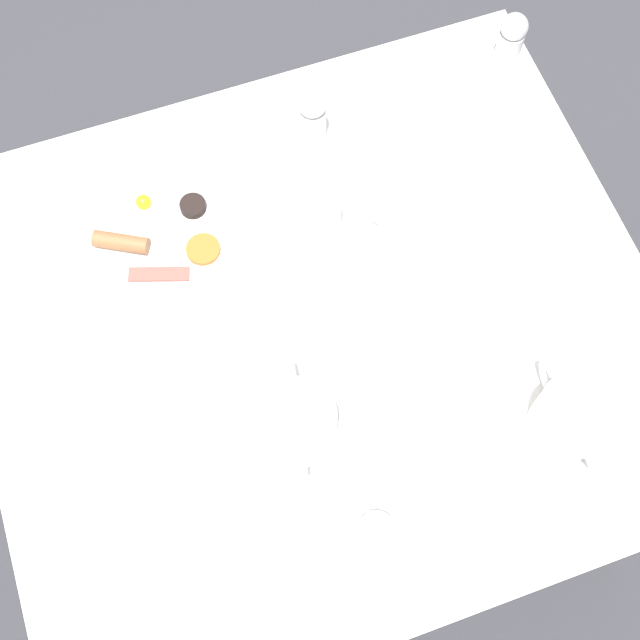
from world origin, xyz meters
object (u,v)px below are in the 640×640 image
at_px(pepper_grinder, 313,115).
at_px(knife_by_plate, 507,280).
at_px(creamer_jug, 376,533).
at_px(teapot_far, 571,417).
at_px(fork_by_plate, 256,608).
at_px(napkin_folded, 423,102).
at_px(salt_grinder, 511,39).
at_px(water_glass_short, 318,214).
at_px(breakfast_plate, 163,237).
at_px(spoon_for_tea, 509,165).
at_px(teacup_with_saucer_left, 399,235).
at_px(teapot_near, 298,422).

height_order(pepper_grinder, knife_by_plate, pepper_grinder).
bearing_deg(creamer_jug, pepper_grinder, -11.87).
relative_size(teapot_far, fork_by_plate, 1.44).
bearing_deg(napkin_folded, salt_grinder, -78.33).
bearing_deg(water_glass_short, fork_by_plate, 152.38).
distance_m(breakfast_plate, fork_by_plate, 0.67).
relative_size(water_glass_short, spoon_for_tea, 0.53).
height_order(water_glass_short, pepper_grinder, pepper_grinder).
xyz_separation_m(teapot_far, teacup_with_saucer_left, (0.41, 0.13, -0.03)).
relative_size(teapot_far, pepper_grinder, 1.72).
distance_m(teapot_far, spoon_for_tea, 0.52).
bearing_deg(teapot_near, teapot_far, 83.52).
height_order(teacup_with_saucer_left, spoon_for_tea, teacup_with_saucer_left).
xyz_separation_m(teapot_far, spoon_for_tea, (0.50, -0.13, -0.05)).
xyz_separation_m(water_glass_short, salt_grinder, (0.23, -0.48, 0.02)).
xyz_separation_m(water_glass_short, pepper_grinder, (0.19, -0.06, 0.02)).
relative_size(breakfast_plate, teacup_with_saucer_left, 2.05).
xyz_separation_m(teapot_near, spoon_for_tea, (0.36, -0.54, -0.05)).
distance_m(teapot_near, water_glass_short, 0.39).
height_order(breakfast_plate, teapot_near, teapot_near).
bearing_deg(knife_by_plate, water_glass_short, 52.26).
bearing_deg(teacup_with_saucer_left, teapot_far, -162.35).
xyz_separation_m(teacup_with_saucer_left, knife_by_plate, (-0.14, -0.16, -0.03)).
relative_size(teacup_with_saucer_left, fork_by_plate, 0.96).
relative_size(pepper_grinder, knife_by_plate, 0.65).
relative_size(teapot_near, spoon_for_tea, 1.31).
xyz_separation_m(teapot_near, napkin_folded, (0.55, -0.44, -0.05)).
bearing_deg(teapot_near, teacup_with_saucer_left, 146.01).
relative_size(breakfast_plate, teapot_far, 1.37).
xyz_separation_m(breakfast_plate, teapot_far, (-0.56, -0.53, 0.05)).
xyz_separation_m(pepper_grinder, napkin_folded, (0.00, -0.23, -0.06)).
distance_m(breakfast_plate, teapot_near, 0.44).
height_order(breakfast_plate, water_glass_short, water_glass_short).
bearing_deg(knife_by_plate, napkin_folded, -0.37).
height_order(teapot_near, teapot_far, same).
bearing_deg(pepper_grinder, teapot_near, 158.52).
relative_size(creamer_jug, salt_grinder, 0.67).
height_order(teapot_near, knife_by_plate, teapot_near).
bearing_deg(pepper_grinder, knife_by_plate, -150.96).
bearing_deg(teacup_with_saucer_left, fork_by_plate, 139.80).
height_order(teapot_near, teacup_with_saucer_left, teapot_near).
relative_size(creamer_jug, fork_by_plate, 0.56).
distance_m(pepper_grinder, knife_by_plate, 0.47).
height_order(teacup_with_saucer_left, napkin_folded, teacup_with_saucer_left).
xyz_separation_m(teapot_near, knife_by_plate, (0.14, -0.44, -0.05)).
bearing_deg(teapot_far, creamer_jug, -79.57).
height_order(breakfast_plate, spoon_for_tea, breakfast_plate).
distance_m(water_glass_short, creamer_jug, 0.57).
bearing_deg(teapot_near, napkin_folded, 152.83).
bearing_deg(fork_by_plate, water_glass_short, -27.62).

